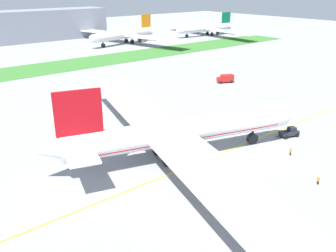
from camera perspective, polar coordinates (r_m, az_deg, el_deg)
name	(u,v)px	position (r m, az deg, el deg)	size (l,w,h in m)	color
ground_plane	(212,162)	(74.56, 6.75, -5.48)	(600.00, 600.00, 0.00)	gray
apron_taxi_line	(207,159)	(75.44, 5.96, -5.11)	(280.00, 0.36, 0.01)	yellow
grass_median_strip	(24,71)	(161.03, -21.34, 7.83)	(320.00, 24.00, 0.10)	#38722D
airliner_foreground	(176,133)	(73.41, 1.22, -1.02)	(53.62, 87.77, 16.29)	white
pushback_tug	(290,132)	(90.00, 18.19, -0.93)	(6.33, 3.43, 2.23)	#26262B
ground_crew_wingwalker_port	(318,180)	(70.82, 22.12, -7.64)	(0.35, 0.56, 1.64)	black
ground_crew_marshaller_front	(291,151)	(80.33, 18.34, -3.66)	(0.33, 0.56, 1.64)	black
traffic_cone_near_nose	(129,252)	(51.50, -5.99, -18.78)	(0.36, 0.36, 0.58)	#F2590C
service_truck_baggage_loader	(226,78)	(134.14, 8.86, 7.25)	(6.19, 4.43, 2.88)	#B21E19
parked_airliner_far_centre	(126,34)	(222.22, -6.52, 13.81)	(51.73, 84.00, 15.52)	white
parked_airliner_far_right	(207,28)	(257.09, 6.02, 14.73)	(50.32, 81.40, 14.47)	white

